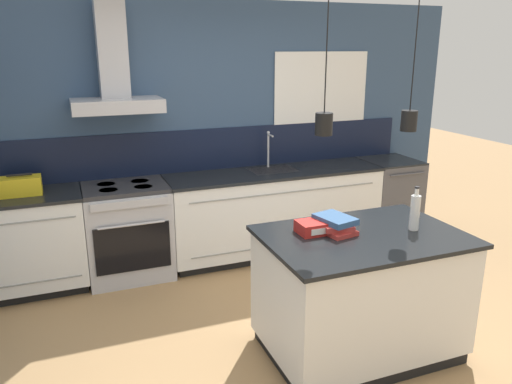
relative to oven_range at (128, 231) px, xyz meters
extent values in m
plane|color=#A87F51|center=(0.96, -1.69, -0.46)|extent=(16.00, 16.00, 0.00)
cube|color=#354C6B|center=(0.96, 0.34, 0.84)|extent=(5.60, 0.06, 2.60)
cube|color=black|center=(0.96, 0.30, 0.67)|extent=(4.42, 0.02, 0.43)
cube|color=white|center=(2.20, 0.30, 1.16)|extent=(1.12, 0.01, 0.96)
cube|color=black|center=(2.20, 0.31, 1.16)|extent=(1.04, 0.01, 0.88)
cube|color=#B5B5BA|center=(0.00, 0.08, 1.18)|extent=(0.80, 0.46, 0.12)
cube|color=#B5B5BA|center=(0.00, 0.17, 1.69)|extent=(0.26, 0.20, 0.90)
cylinder|color=black|center=(1.03, -1.88, 1.72)|extent=(0.01, 0.01, 0.84)
cylinder|color=black|center=(1.03, -1.88, 1.23)|extent=(0.11, 0.11, 0.14)
sphere|color=#F9D18C|center=(1.03, -1.88, 1.23)|extent=(0.06, 0.06, 0.06)
cylinder|color=black|center=(1.71, -1.84, 1.71)|extent=(0.01, 0.01, 0.86)
cylinder|color=black|center=(1.71, -1.84, 1.21)|extent=(0.11, 0.11, 0.14)
sphere|color=#F9D18C|center=(1.71, -1.84, 1.21)|extent=(0.06, 0.06, 0.06)
cube|color=black|center=(-0.90, 0.03, -0.41)|extent=(0.98, 0.56, 0.09)
cube|color=white|center=(-0.90, 0.00, 0.03)|extent=(1.01, 0.62, 0.79)
cube|color=gray|center=(-0.90, -0.31, 0.30)|extent=(0.89, 0.01, 0.01)
cube|color=gray|center=(-0.90, -0.31, -0.25)|extent=(0.89, 0.01, 0.01)
cube|color=black|center=(-0.90, 0.00, 0.44)|extent=(1.03, 0.64, 0.03)
cube|color=black|center=(1.53, 0.03, -0.41)|extent=(2.20, 0.56, 0.09)
cube|color=white|center=(1.53, 0.00, 0.03)|extent=(2.26, 0.62, 0.79)
cube|color=gray|center=(1.53, -0.31, 0.30)|extent=(1.99, 0.01, 0.01)
cube|color=gray|center=(1.53, -0.31, -0.25)|extent=(1.99, 0.01, 0.01)
cube|color=black|center=(1.53, 0.00, 0.44)|extent=(2.29, 0.64, 0.03)
cube|color=#262628|center=(1.53, 0.05, 0.45)|extent=(0.48, 0.34, 0.01)
cylinder|color=#B5B5BA|center=(1.53, 0.18, 0.64)|extent=(0.02, 0.02, 0.37)
sphere|color=#B5B5BA|center=(1.53, 0.18, 0.83)|extent=(0.03, 0.03, 0.03)
cylinder|color=#B5B5BA|center=(1.53, 0.12, 0.81)|extent=(0.02, 0.12, 0.02)
cube|color=#B5B5BA|center=(0.00, 0.00, -0.02)|extent=(0.78, 0.62, 0.87)
cube|color=black|center=(0.00, -0.31, -0.06)|extent=(0.67, 0.02, 0.44)
cylinder|color=#B5B5BA|center=(0.00, -0.34, 0.17)|extent=(0.59, 0.02, 0.02)
cube|color=#B5B5BA|center=(0.00, -0.32, 0.36)|extent=(0.67, 0.02, 0.07)
cube|color=#2D2D30|center=(0.00, 0.00, 0.43)|extent=(0.78, 0.60, 0.04)
cylinder|color=black|center=(-0.16, 0.11, 0.45)|extent=(0.17, 0.17, 0.00)
cylinder|color=black|center=(0.16, 0.11, 0.45)|extent=(0.17, 0.17, 0.00)
cylinder|color=black|center=(-0.16, -0.10, 0.45)|extent=(0.17, 0.17, 0.00)
cylinder|color=black|center=(0.16, -0.10, 0.45)|extent=(0.17, 0.17, 0.00)
cube|color=#4C4C51|center=(2.96, 0.00, -0.01)|extent=(0.59, 0.62, 0.89)
cube|color=black|center=(2.96, 0.00, 0.44)|extent=(0.59, 0.62, 0.02)
cylinder|color=#4C4C51|center=(2.96, -0.33, 0.36)|extent=(0.44, 0.02, 0.02)
cube|color=black|center=(1.37, -1.89, -0.41)|extent=(1.28, 0.85, 0.09)
cube|color=white|center=(1.37, -1.89, 0.03)|extent=(1.33, 0.89, 0.79)
cube|color=black|center=(1.37, -1.89, 0.44)|extent=(1.38, 0.94, 0.03)
cylinder|color=silver|center=(1.75, -1.94, 0.58)|extent=(0.07, 0.07, 0.25)
cylinder|color=silver|center=(1.75, -1.94, 0.73)|extent=(0.03, 0.03, 0.06)
cylinder|color=#262628|center=(1.75, -1.94, 0.76)|extent=(0.03, 0.03, 0.01)
cube|color=#B2332D|center=(1.21, -1.79, 0.47)|extent=(0.24, 0.29, 0.03)
cube|color=#B2332D|center=(1.22, -1.77, 0.50)|extent=(0.25, 0.29, 0.04)
cube|color=#335684|center=(1.22, -1.77, 0.54)|extent=(0.25, 0.31, 0.04)
cube|color=red|center=(1.07, -1.74, 0.50)|extent=(0.23, 0.18, 0.08)
cube|color=white|center=(1.07, -1.83, 0.50)|extent=(0.14, 0.01, 0.04)
cube|color=gold|center=(-0.87, 0.00, 0.53)|extent=(0.34, 0.18, 0.16)
cylinder|color=black|center=(-0.87, 0.00, 0.63)|extent=(0.20, 0.02, 0.02)
camera|label=1|loc=(-0.49, -4.61, 1.70)|focal=35.00mm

